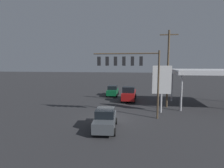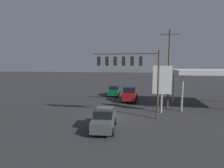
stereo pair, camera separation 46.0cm
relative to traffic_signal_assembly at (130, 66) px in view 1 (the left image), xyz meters
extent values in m
plane|color=#2D2D30|center=(2.14, 0.65, -5.77)|extent=(200.00, 200.00, 0.00)
cylinder|color=brown|center=(-3.12, 0.03, -2.06)|extent=(0.20, 0.20, 7.42)
cylinder|color=brown|center=(0.44, 0.03, 1.35)|extent=(7.13, 0.14, 0.14)
cube|color=black|center=(-1.23, 0.03, 0.53)|extent=(0.36, 0.28, 1.00)
sphere|color=#360505|center=(-1.23, -0.16, 0.83)|extent=(0.22, 0.22, 0.22)
sphere|color=yellow|center=(-1.23, -0.16, 0.53)|extent=(0.22, 0.22, 0.22)
sphere|color=black|center=(-1.23, -0.16, 0.23)|extent=(0.22, 0.22, 0.22)
cube|color=black|center=(-0.31, 0.03, 0.53)|extent=(0.36, 0.28, 1.00)
sphere|color=#360505|center=(-0.31, -0.16, 0.83)|extent=(0.22, 0.22, 0.22)
sphere|color=yellow|center=(-0.31, -0.16, 0.53)|extent=(0.22, 0.22, 0.22)
sphere|color=black|center=(-0.31, -0.16, 0.23)|extent=(0.22, 0.22, 0.22)
cube|color=black|center=(0.62, 0.03, 0.53)|extent=(0.36, 0.28, 1.00)
sphere|color=#360505|center=(0.62, -0.16, 0.83)|extent=(0.22, 0.22, 0.22)
sphere|color=yellow|center=(0.62, -0.16, 0.53)|extent=(0.22, 0.22, 0.22)
sphere|color=black|center=(0.62, -0.16, 0.23)|extent=(0.22, 0.22, 0.22)
cube|color=black|center=(1.55, 0.03, 0.53)|extent=(0.36, 0.28, 1.00)
sphere|color=#360505|center=(1.55, -0.16, 0.83)|extent=(0.22, 0.22, 0.22)
sphere|color=yellow|center=(1.55, -0.16, 0.53)|extent=(0.22, 0.22, 0.22)
sphere|color=black|center=(1.55, -0.16, 0.23)|extent=(0.22, 0.22, 0.22)
cube|color=black|center=(2.48, 0.03, 0.53)|extent=(0.36, 0.28, 1.00)
sphere|color=#360505|center=(2.48, -0.16, 0.83)|extent=(0.22, 0.22, 0.22)
sphere|color=yellow|center=(2.48, -0.16, 0.53)|extent=(0.22, 0.22, 0.22)
sphere|color=black|center=(2.48, -0.16, 0.23)|extent=(0.22, 0.22, 0.22)
cube|color=black|center=(3.40, 0.03, 0.53)|extent=(0.36, 0.28, 1.00)
sphere|color=#360505|center=(3.40, -0.16, 0.83)|extent=(0.22, 0.22, 0.22)
sphere|color=yellow|center=(3.40, -0.16, 0.53)|extent=(0.22, 0.22, 0.22)
sphere|color=black|center=(3.40, -0.16, 0.23)|extent=(0.22, 0.22, 0.22)
cylinder|color=brown|center=(-4.98, -5.38, -0.54)|extent=(0.26, 0.26, 10.46)
cube|color=brown|center=(-4.98, -5.38, 4.09)|extent=(2.40, 0.14, 0.14)
cube|color=silver|center=(-11.26, -6.65, -0.86)|extent=(10.81, 7.28, 0.60)
cube|color=red|center=(-11.26, -10.31, -0.86)|extent=(10.81, 0.06, 0.36)
cylinder|color=#B7B7BC|center=(-6.45, -9.69, -3.47)|extent=(0.24, 0.24, 4.61)
cylinder|color=#B7B7BC|center=(-6.45, -3.61, -3.47)|extent=(0.24, 0.24, 4.61)
cylinder|color=#B7B7BC|center=(-3.83, -2.50, -2.88)|extent=(0.24, 0.24, 5.79)
cube|color=white|center=(-3.83, -2.50, -1.70)|extent=(2.26, 0.24, 3.43)
cube|color=black|center=(-3.83, -2.63, -1.70)|extent=(1.58, 0.04, 1.20)
cube|color=maroon|center=(0.41, -8.96, -4.82)|extent=(2.17, 5.26, 1.10)
cube|color=black|center=(0.44, -8.06, -3.82)|extent=(1.89, 1.66, 0.90)
cylinder|color=black|center=(-0.55, -7.23, -5.37)|extent=(0.25, 0.81, 0.80)
cylinder|color=black|center=(1.49, -7.30, -5.37)|extent=(0.25, 0.81, 0.80)
cylinder|color=black|center=(-0.67, -10.61, -5.37)|extent=(0.25, 0.81, 0.80)
cylinder|color=black|center=(1.37, -10.68, -5.37)|extent=(0.25, 0.81, 0.80)
cube|color=#474C51|center=(2.01, 3.99, -4.99)|extent=(2.11, 4.52, 0.90)
cube|color=black|center=(2.01, 3.99, -4.19)|extent=(1.79, 2.11, 0.70)
cylinder|color=black|center=(0.99, 5.35, -5.44)|extent=(0.27, 0.67, 0.66)
cylinder|color=black|center=(2.82, 5.48, -5.44)|extent=(0.27, 0.67, 0.66)
cylinder|color=black|center=(1.19, 2.50, -5.44)|extent=(0.27, 0.67, 0.66)
cylinder|color=black|center=(3.03, 2.63, -5.44)|extent=(0.27, 0.67, 0.66)
cube|color=#0C592D|center=(3.65, -12.87, -4.99)|extent=(1.87, 4.43, 0.90)
cube|color=black|center=(3.65, -12.87, -4.19)|extent=(1.69, 2.03, 0.70)
cylinder|color=black|center=(2.71, -11.46, -5.44)|extent=(0.23, 0.66, 0.66)
cylinder|color=black|center=(4.55, -11.43, -5.44)|extent=(0.23, 0.66, 0.66)
cylinder|color=black|center=(2.75, -14.32, -5.44)|extent=(0.23, 0.66, 0.66)
cylinder|color=black|center=(4.59, -14.29, -5.44)|extent=(0.23, 0.66, 0.66)
camera|label=1|loc=(-0.79, 19.28, 0.27)|focal=28.00mm
camera|label=2|loc=(-1.24, 19.21, 0.27)|focal=28.00mm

